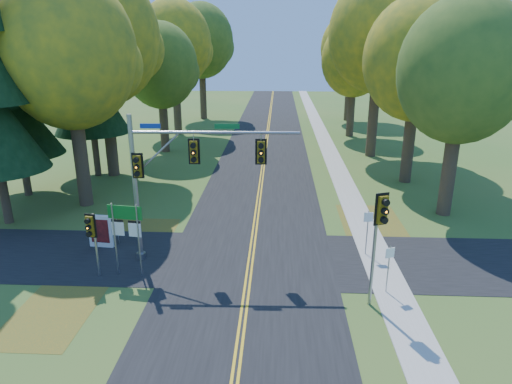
{
  "coord_description": "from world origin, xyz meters",
  "views": [
    {
      "loc": [
        1.25,
        -18.13,
        10.18
      ],
      "look_at": [
        0.21,
        2.8,
        3.2
      ],
      "focal_mm": 32.0,
      "sensor_mm": 36.0,
      "label": 1
    }
  ],
  "objects_px": {
    "traffic_mast": "(175,170)",
    "east_signal_pole": "(380,222)",
    "info_kiosk": "(101,231)",
    "route_sign_cluster": "(126,226)"
  },
  "relations": [
    {
      "from": "east_signal_pole",
      "to": "info_kiosk",
      "type": "height_order",
      "value": "east_signal_pole"
    },
    {
      "from": "east_signal_pole",
      "to": "info_kiosk",
      "type": "xyz_separation_m",
      "value": [
        -12.91,
        5.0,
        -2.81
      ]
    },
    {
      "from": "east_signal_pole",
      "to": "traffic_mast",
      "type": "bearing_deg",
      "value": 135.02
    },
    {
      "from": "traffic_mast",
      "to": "info_kiosk",
      "type": "relative_size",
      "value": 4.46
    },
    {
      "from": "traffic_mast",
      "to": "route_sign_cluster",
      "type": "xyz_separation_m",
      "value": [
        -1.96,
        -1.64,
        -2.13
      ]
    },
    {
      "from": "traffic_mast",
      "to": "east_signal_pole",
      "type": "bearing_deg",
      "value": -25.47
    },
    {
      "from": "info_kiosk",
      "to": "route_sign_cluster",
      "type": "bearing_deg",
      "value": -44.02
    },
    {
      "from": "route_sign_cluster",
      "to": "info_kiosk",
      "type": "bearing_deg",
      "value": 138.15
    },
    {
      "from": "traffic_mast",
      "to": "east_signal_pole",
      "type": "relative_size",
      "value": 1.61
    },
    {
      "from": "east_signal_pole",
      "to": "info_kiosk",
      "type": "bearing_deg",
      "value": 137.81
    }
  ]
}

